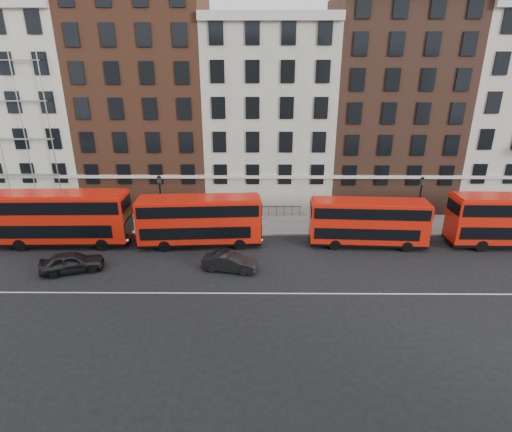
{
  "coord_description": "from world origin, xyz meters",
  "views": [
    {
      "loc": [
        -1.01,
        -25.56,
        14.56
      ],
      "look_at": [
        -1.23,
        5.0,
        3.0
      ],
      "focal_mm": 28.0,
      "sensor_mm": 36.0,
      "label": 1
    }
  ],
  "objects_px": {
    "bus_a": "(61,217)",
    "bus_b": "(199,220)",
    "car_rear": "(72,262)",
    "car_front": "(230,262)",
    "bus_c": "(368,222)"
  },
  "relations": [
    {
      "from": "bus_b",
      "to": "car_rear",
      "type": "height_order",
      "value": "bus_b"
    },
    {
      "from": "bus_a",
      "to": "bus_b",
      "type": "height_order",
      "value": "bus_a"
    },
    {
      "from": "bus_b",
      "to": "bus_c",
      "type": "distance_m",
      "value": 14.23
    },
    {
      "from": "bus_b",
      "to": "car_front",
      "type": "height_order",
      "value": "bus_b"
    },
    {
      "from": "bus_a",
      "to": "car_rear",
      "type": "xyz_separation_m",
      "value": [
        2.76,
        -4.73,
        -1.77
      ]
    },
    {
      "from": "bus_b",
      "to": "car_front",
      "type": "xyz_separation_m",
      "value": [
        2.83,
        -4.51,
        -1.65
      ]
    },
    {
      "from": "bus_a",
      "to": "bus_b",
      "type": "relative_size",
      "value": 1.08
    },
    {
      "from": "car_rear",
      "to": "car_front",
      "type": "relative_size",
      "value": 1.09
    },
    {
      "from": "car_rear",
      "to": "bus_a",
      "type": "bearing_deg",
      "value": 12.32
    },
    {
      "from": "bus_c",
      "to": "car_front",
      "type": "distance_m",
      "value": 12.35
    },
    {
      "from": "bus_c",
      "to": "car_rear",
      "type": "bearing_deg",
      "value": -165.34
    },
    {
      "from": "bus_a",
      "to": "bus_c",
      "type": "height_order",
      "value": "bus_a"
    },
    {
      "from": "bus_b",
      "to": "bus_c",
      "type": "height_order",
      "value": "bus_b"
    },
    {
      "from": "bus_a",
      "to": "bus_b",
      "type": "distance_m",
      "value": 11.75
    },
    {
      "from": "bus_a",
      "to": "bus_b",
      "type": "bearing_deg",
      "value": -1.22
    }
  ]
}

